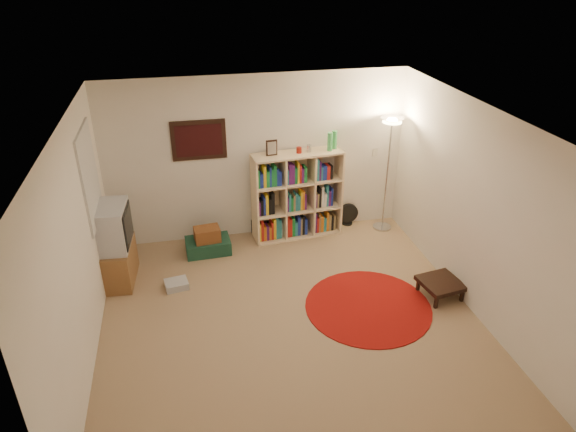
% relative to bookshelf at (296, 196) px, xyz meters
% --- Properties ---
extents(room, '(4.54, 4.54, 2.54)m').
position_rel_bookshelf_xyz_m(room, '(-0.59, -1.99, 0.60)').
color(room, '#9B7C5B').
rests_on(room, ground).
extents(bookshelf, '(1.40, 0.51, 1.64)m').
position_rel_bookshelf_xyz_m(bookshelf, '(0.00, 0.00, 0.00)').
color(bookshelf, '#FFDBAA').
rests_on(bookshelf, ground).
extents(floor_lamp, '(0.35, 0.35, 1.83)m').
position_rel_bookshelf_xyz_m(floor_lamp, '(1.42, -0.09, 0.86)').
color(floor_lamp, silver).
rests_on(floor_lamp, ground).
extents(floor_fan, '(0.32, 0.17, 0.37)m').
position_rel_bookshelf_xyz_m(floor_fan, '(0.91, 0.14, -0.48)').
color(floor_fan, black).
rests_on(floor_fan, ground).
extents(tv_stand, '(0.60, 0.81, 1.12)m').
position_rel_bookshelf_xyz_m(tv_stand, '(-2.68, -0.72, -0.12)').
color(tv_stand, brown).
rests_on(tv_stand, ground).
extents(dvd_box, '(0.33, 0.29, 0.10)m').
position_rel_bookshelf_xyz_m(dvd_box, '(-1.88, -1.08, -0.61)').
color(dvd_box, silver).
rests_on(dvd_box, ground).
extents(suitcase, '(0.66, 0.44, 0.21)m').
position_rel_bookshelf_xyz_m(suitcase, '(-1.39, -0.25, -0.56)').
color(suitcase, '#153C2B').
rests_on(suitcase, ground).
extents(wicker_basket, '(0.39, 0.30, 0.21)m').
position_rel_bookshelf_xyz_m(wicker_basket, '(-1.39, -0.27, -0.35)').
color(wicker_basket, brown).
rests_on(wicker_basket, suitcase).
extents(duffel_bag, '(0.39, 0.36, 0.22)m').
position_rel_bookshelf_xyz_m(duffel_bag, '(-0.49, 0.16, -0.55)').
color(duffel_bag, black).
rests_on(duffel_bag, ground).
extents(paper_towel, '(0.14, 0.14, 0.26)m').
position_rel_bookshelf_xyz_m(paper_towel, '(-0.23, -0.00, -0.53)').
color(paper_towel, white).
rests_on(paper_towel, ground).
extents(red_rug, '(1.59, 1.59, 0.01)m').
position_rel_bookshelf_xyz_m(red_rug, '(0.47, -2.02, -0.65)').
color(red_rug, maroon).
rests_on(red_rug, ground).
extents(side_table, '(0.57, 0.57, 0.23)m').
position_rel_bookshelf_xyz_m(side_table, '(1.46, -1.99, -0.47)').
color(side_table, black).
rests_on(side_table, ground).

